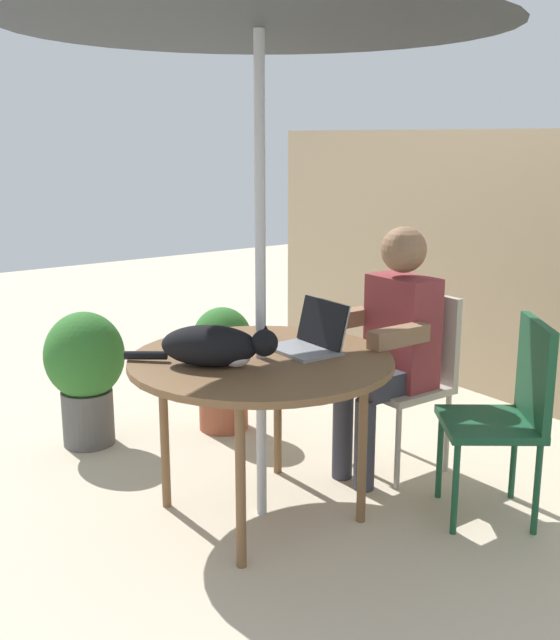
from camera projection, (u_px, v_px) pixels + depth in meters
The scene contains 9 objects.
ground_plane at pixel (262, 513), 3.44m from camera, with size 14.00×14.00×0.00m, color beige.
patio_table at pixel (261, 369), 3.28m from camera, with size 1.13×1.13×0.73m.
chair_occupied at pixel (413, 367), 3.84m from camera, with size 0.40×0.40×0.89m.
chair_empty at pixel (510, 404), 3.31m from camera, with size 0.56×0.56×0.89m.
person_seated at pixel (391, 339), 3.71m from camera, with size 0.48×0.48×1.23m.
laptop at pixel (313, 336), 3.37m from camera, with size 0.30×0.25×0.21m.
cat at pixel (216, 346), 3.13m from camera, with size 0.50×0.48×0.17m.
potted_plant_near_fence at pixel (85, 369), 4.12m from camera, with size 0.43×0.43×0.74m.
potted_plant_corner at pixel (223, 364), 4.36m from camera, with size 0.33×0.33×0.71m.
Camera 1 is at (2.59, -1.78, 1.64)m, focal length 43.21 mm.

